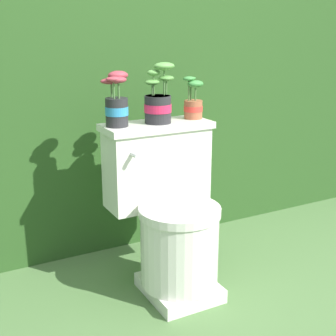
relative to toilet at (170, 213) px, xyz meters
name	(u,v)px	position (x,y,z in m)	size (l,w,h in m)	color
ground_plane	(195,286)	(0.09, -0.07, -0.36)	(12.00, 12.00, 0.00)	#4C703D
hedge_backdrop	(119,114)	(0.09, 0.81, 0.32)	(3.86, 0.64, 1.36)	#284C1E
toilet	(170,213)	(0.00, 0.00, 0.00)	(0.50, 0.50, 0.75)	silver
potted_plant_left	(116,103)	(-0.19, 0.14, 0.50)	(0.12, 0.10, 0.24)	#262628
potted_plant_midleft	(158,102)	(0.01, 0.12, 0.48)	(0.15, 0.12, 0.27)	#262628
potted_plant_middle	(193,103)	(0.20, 0.14, 0.46)	(0.10, 0.09, 0.20)	#9E5638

